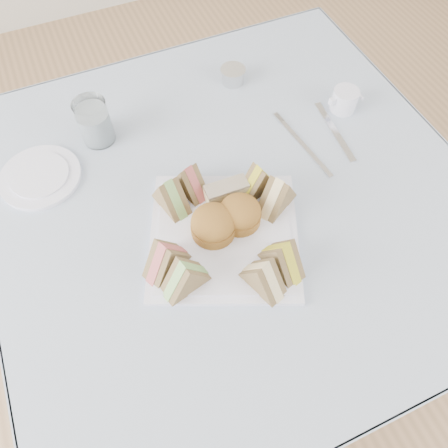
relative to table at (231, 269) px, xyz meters
name	(u,v)px	position (x,y,z in m)	size (l,w,h in m)	color
floor	(230,314)	(0.00, 0.00, -0.37)	(4.00, 4.00, 0.00)	#9E7751
table	(231,269)	(0.00, 0.00, 0.00)	(0.90, 0.90, 0.74)	brown
tablecloth	(233,193)	(0.00, 0.00, 0.37)	(1.02, 1.02, 0.01)	silver
serving_plate	(224,236)	(-0.06, -0.09, 0.38)	(0.29, 0.29, 0.01)	white
sandwich_fl_a	(165,256)	(-0.19, -0.12, 0.43)	(0.09, 0.04, 0.08)	olive
sandwich_fl_b	(185,275)	(-0.17, -0.16, 0.43)	(0.09, 0.04, 0.08)	olive
sandwich_fr_a	(283,256)	(0.01, -0.20, 0.43)	(0.09, 0.04, 0.08)	olive
sandwich_fr_b	(264,275)	(-0.04, -0.22, 0.43)	(0.09, 0.04, 0.08)	olive
sandwich_bl_a	(170,193)	(-0.13, 0.01, 0.43)	(0.09, 0.04, 0.08)	olive
sandwich_bl_b	(189,179)	(-0.08, 0.03, 0.43)	(0.09, 0.04, 0.08)	olive
sandwich_br_a	(278,193)	(0.06, -0.07, 0.43)	(0.09, 0.04, 0.08)	olive
sandwich_br_b	(258,179)	(0.04, -0.02, 0.43)	(0.09, 0.04, 0.08)	olive
scone_left	(213,224)	(-0.08, -0.08, 0.42)	(0.09, 0.09, 0.06)	#9C672F
scone_right	(240,213)	(-0.02, -0.08, 0.42)	(0.09, 0.09, 0.06)	#9C672F
pastry_slice	(226,192)	(-0.02, -0.01, 0.41)	(0.09, 0.04, 0.04)	beige
side_plate	(40,177)	(-0.37, 0.20, 0.38)	(0.18, 0.18, 0.01)	white
water_glass	(94,122)	(-0.22, 0.26, 0.43)	(0.07, 0.07, 0.11)	white
tea_strainer	(233,76)	(0.14, 0.32, 0.39)	(0.06, 0.06, 0.04)	silver
knife	(334,131)	(0.29, 0.06, 0.38)	(0.02, 0.20, 0.00)	silver
fork	(306,149)	(0.20, 0.04, 0.38)	(0.01, 0.19, 0.00)	silver
creamer_jug	(344,100)	(0.35, 0.12, 0.40)	(0.06, 0.06, 0.05)	white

